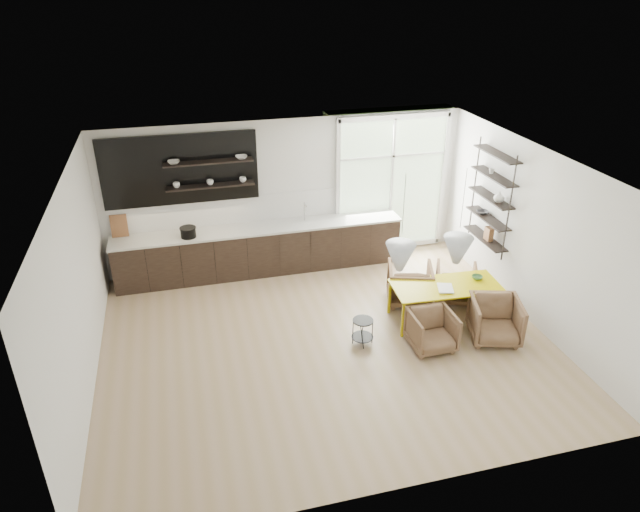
{
  "coord_description": "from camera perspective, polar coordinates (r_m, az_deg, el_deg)",
  "views": [
    {
      "loc": [
        -2.01,
        -7.26,
        5.34
      ],
      "look_at": [
        0.05,
        0.6,
        1.25
      ],
      "focal_mm": 32.0,
      "sensor_mm": 36.0,
      "label": 1
    }
  ],
  "objects": [
    {
      "name": "kitchen_run",
      "position": [
        11.1,
        -6.45,
        1.27
      ],
      "size": [
        5.54,
        0.69,
        2.75
      ],
      "color": "black",
      "rests_on": "ground"
    },
    {
      "name": "table_book",
      "position": [
        9.55,
        11.7,
        -3.17
      ],
      "size": [
        0.33,
        0.38,
        0.03
      ],
      "primitive_type": "imported",
      "rotation": [
        0.0,
        0.0,
        -0.32
      ],
      "color": "white",
      "rests_on": "dining_table"
    },
    {
      "name": "wire_stool",
      "position": [
        9.07,
        4.29,
        -7.23
      ],
      "size": [
        0.35,
        0.35,
        0.44
      ],
      "rotation": [
        0.0,
        0.0,
        -0.37
      ],
      "color": "black",
      "rests_on": "ground"
    },
    {
      "name": "dining_table",
      "position": [
        9.71,
        12.5,
        -3.12
      ],
      "size": [
        1.84,
        0.92,
        0.65
      ],
      "rotation": [
        0.0,
        0.0,
        -0.06
      ],
      "color": "#C3B305",
      "rests_on": "ground"
    },
    {
      "name": "armchair_front_left",
      "position": [
        9.12,
        11.13,
        -7.3
      ],
      "size": [
        0.67,
        0.69,
        0.62
      ],
      "primitive_type": "imported",
      "rotation": [
        0.0,
        0.0,
        -0.0
      ],
      "color": "brown",
      "rests_on": "ground"
    },
    {
      "name": "right_shelving",
      "position": [
        10.66,
        16.76,
        5.32
      ],
      "size": [
        0.26,
        1.22,
        1.9
      ],
      "color": "black",
      "rests_on": "ground"
    },
    {
      "name": "armchair_front_right",
      "position": [
        9.53,
        17.12,
        -6.15
      ],
      "size": [
        0.94,
        0.96,
        0.71
      ],
      "primitive_type": "imported",
      "rotation": [
        0.0,
        0.0,
        -0.29
      ],
      "color": "brown",
      "rests_on": "ground"
    },
    {
      "name": "room",
      "position": [
        9.57,
        2.34,
        2.81
      ],
      "size": [
        7.02,
        6.01,
        2.91
      ],
      "color": "tan",
      "rests_on": "ground"
    },
    {
      "name": "table_bowl",
      "position": [
        10.0,
        15.44,
        -2.08
      ],
      "size": [
        0.23,
        0.23,
        0.06
      ],
      "primitive_type": "imported",
      "rotation": [
        0.0,
        0.0,
        -0.35
      ],
      "color": "#467B44",
      "rests_on": "dining_table"
    },
    {
      "name": "armchair_back_right",
      "position": [
        10.48,
        13.42,
        -2.65
      ],
      "size": [
        0.93,
        0.94,
        0.65
      ],
      "primitive_type": "imported",
      "rotation": [
        0.0,
        0.0,
        2.71
      ],
      "color": "brown",
      "rests_on": "ground"
    },
    {
      "name": "armchair_back_left",
      "position": [
        10.24,
        8.95,
        -2.76
      ],
      "size": [
        0.97,
        0.98,
        0.71
      ],
      "primitive_type": "imported",
      "rotation": [
        0.0,
        0.0,
        2.82
      ],
      "color": "brown",
      "rests_on": "ground"
    }
  ]
}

